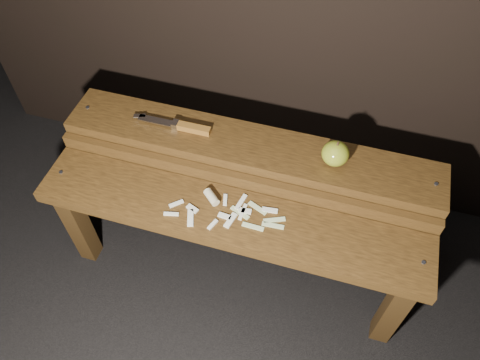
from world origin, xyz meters
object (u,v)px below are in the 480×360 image
(bench_front_tier, at_px, (229,229))
(knife, at_px, (184,126))
(bench_rear_tier, at_px, (249,162))
(apple, at_px, (335,153))

(bench_front_tier, bearing_deg, knife, 133.25)
(bench_rear_tier, bearing_deg, apple, 0.95)
(bench_front_tier, height_order, apple, apple)
(bench_front_tier, height_order, knife, knife)
(apple, height_order, knife, apple)
(bench_front_tier, bearing_deg, bench_rear_tier, 90.00)
(bench_rear_tier, distance_m, apple, 0.29)
(apple, bearing_deg, bench_front_tier, -138.43)
(bench_front_tier, distance_m, knife, 0.35)
(bench_rear_tier, bearing_deg, knife, 178.73)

